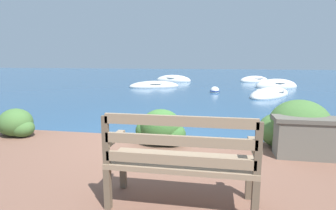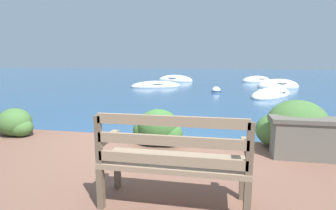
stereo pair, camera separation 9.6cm
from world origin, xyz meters
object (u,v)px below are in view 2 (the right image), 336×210
rowboat_outer (175,80)px  park_bench (173,159)px  rowboat_mid (156,86)px  mooring_buoy (216,91)px  rowboat_nearest (271,95)px  rowboat_far (278,87)px  rowboat_distant (256,81)px

rowboat_outer → park_bench: bearing=-67.5°
rowboat_mid → mooring_buoy: bearing=-52.1°
rowboat_nearest → rowboat_mid: rowboat_nearest is taller
park_bench → rowboat_far: park_bench is taller
rowboat_mid → rowboat_far: bearing=-16.0°
rowboat_nearest → rowboat_outer: (-5.48, 7.02, 0.01)m
rowboat_outer → rowboat_distant: 5.93m
rowboat_far → mooring_buoy: bearing=25.0°
rowboat_mid → rowboat_outer: bearing=60.5°
park_bench → rowboat_nearest: park_bench is taller
rowboat_far → rowboat_outer: bearing=-41.5°
rowboat_mid → park_bench: bearing=-99.1°
rowboat_nearest → mooring_buoy: rowboat_nearest is taller
rowboat_mid → mooring_buoy: (3.51, -1.94, 0.02)m
rowboat_mid → rowboat_far: size_ratio=1.23×
rowboat_outer → mooring_buoy: rowboat_outer is taller
rowboat_nearest → rowboat_distant: bearing=-151.2°
mooring_buoy → rowboat_mid: bearing=151.1°
rowboat_far → park_bench: bearing=60.3°
rowboat_distant → mooring_buoy: (-2.84, -6.97, 0.01)m
rowboat_nearest → rowboat_mid: 6.55m
park_bench → mooring_buoy: size_ratio=2.93×
rowboat_mid → rowboat_distant: (6.35, 5.03, 0.01)m
rowboat_nearest → rowboat_distant: (0.41, 7.78, 0.01)m
rowboat_mid → rowboat_distant: rowboat_distant is taller
mooring_buoy → rowboat_far: bearing=39.1°
rowboat_nearest → rowboat_distant: rowboat_distant is taller
park_bench → rowboat_nearest: 10.35m
rowboat_outer → mooring_buoy: size_ratio=6.03×
rowboat_nearest → rowboat_outer: rowboat_outer is taller
park_bench → rowboat_far: 14.12m
rowboat_nearest → rowboat_mid: size_ratio=1.06×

